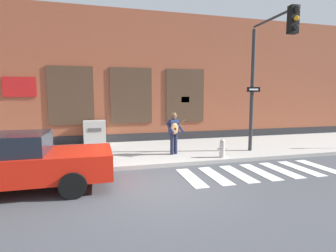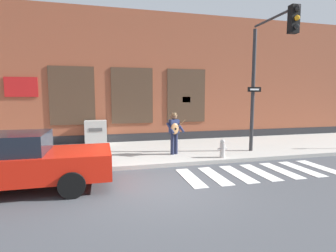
% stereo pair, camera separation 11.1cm
% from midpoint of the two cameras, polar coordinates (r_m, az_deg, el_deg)
% --- Properties ---
extents(ground_plane, '(160.00, 160.00, 0.00)m').
position_cam_midpoint_polar(ground_plane, '(7.34, -1.76, -13.24)').
color(ground_plane, '#424449').
extents(sidewalk, '(28.00, 4.73, 0.15)m').
position_cam_midpoint_polar(sidewalk, '(11.36, -6.67, -5.71)').
color(sidewalk, '#ADAAA3').
rests_on(sidewalk, ground).
extents(building_backdrop, '(28.00, 4.06, 6.72)m').
position_cam_midpoint_polar(building_backdrop, '(15.45, -9.18, 9.75)').
color(building_backdrop, brown).
rests_on(building_backdrop, ground).
extents(crosswalk, '(5.20, 1.90, 0.01)m').
position_cam_midpoint_polar(crosswalk, '(9.21, 18.99, -9.40)').
color(crosswalk, silver).
rests_on(crosswalk, ground).
extents(red_car, '(4.61, 2.00, 1.53)m').
position_cam_midpoint_polar(red_car, '(7.91, -30.05, -6.87)').
color(red_car, red).
rests_on(red_car, ground).
extents(busker, '(0.78, 0.65, 1.67)m').
position_cam_midpoint_polar(busker, '(10.41, 1.01, -1.07)').
color(busker, '#1E233D').
rests_on(busker, sidewalk).
extents(traffic_light, '(0.60, 2.66, 5.23)m').
position_cam_midpoint_polar(traffic_light, '(10.86, 20.45, 12.83)').
color(traffic_light, '#2D2D30').
rests_on(traffic_light, sidewalk).
extents(utility_box, '(1.02, 0.65, 1.16)m').
position_cam_midpoint_polar(utility_box, '(13.03, -15.87, -1.40)').
color(utility_box, '#ADADA8').
rests_on(utility_box, sidewalk).
extents(fire_hydrant, '(0.38, 0.20, 0.70)m').
position_cam_midpoint_polar(fire_hydrant, '(10.22, 11.41, -4.79)').
color(fire_hydrant, '#B2ADA8').
rests_on(fire_hydrant, sidewalk).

